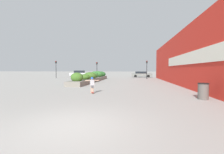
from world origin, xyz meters
TOP-DOWN VIEW (x-y plane):
  - ground_plane at (0.00, 0.00)m, footprint 300.00×300.00m
  - building_wall_right at (7.20, 11.32)m, footprint 0.67×36.18m
  - planter_box at (-4.29, 18.46)m, footprint 2.01×15.58m
  - skateboard at (-1.12, 6.43)m, footprint 0.44×0.61m
  - skateboarder at (-1.12, 6.43)m, footprint 0.96×0.58m
  - trash_bin at (6.06, 5.19)m, footprint 0.61×0.61m
  - car_leftmost at (3.89, 31.98)m, footprint 4.79×1.90m
  - car_center_left at (-11.49, 31.41)m, footprint 4.13×2.00m
  - traffic_light_left at (-5.34, 25.05)m, footprint 0.28×0.30m
  - traffic_light_right at (4.49, 25.03)m, footprint 0.28×0.30m
  - traffic_light_far_left at (-14.18, 25.14)m, footprint 0.28×0.30m

SIDE VIEW (x-z plane):
  - ground_plane at x=0.00m, z-range 0.00..0.00m
  - skateboard at x=-1.12m, z-range 0.02..0.11m
  - trash_bin at x=6.06m, z-range 0.00..0.98m
  - planter_box at x=-4.29m, z-range -0.16..1.39m
  - car_leftmost at x=3.89m, z-range 0.05..1.40m
  - skateboarder at x=-1.12m, z-range 0.21..1.35m
  - car_center_left at x=-11.49m, z-range 0.03..1.61m
  - traffic_light_left at x=-5.34m, z-range 0.61..3.91m
  - traffic_light_right at x=4.49m, z-range 0.63..4.13m
  - traffic_light_far_left at x=-14.18m, z-range 0.64..4.25m
  - building_wall_right at x=7.20m, z-range 0.00..5.94m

